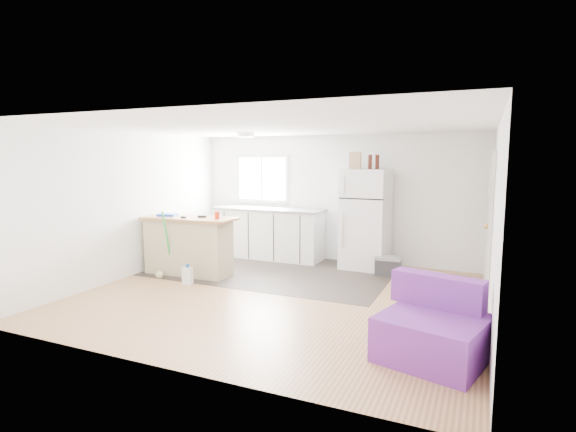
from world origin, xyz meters
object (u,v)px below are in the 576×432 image
Objects in this scene: bottle_left at (370,162)px; kitchen_cabinets at (268,233)px; refrigerator at (366,219)px; cooler at (388,266)px; bottle_right at (377,162)px; cardboard_box at (355,160)px; purple_seat at (433,330)px; mop at (162,264)px; red_cup at (217,215)px; cleaner_jug at (188,276)px; blue_tray at (167,215)px; peninsula at (189,245)px.

kitchen_cabinets is at bearing 175.90° from bottle_left.
bottle_left reaches higher than refrigerator.
cooler is at bearing -9.35° from kitchen_cabinets.
cardboard_box is at bearing -167.30° from bottle_right.
bottle_left reaches higher than cooler.
mop is at bearing 178.51° from purple_seat.
red_cup is at bearing -139.12° from refrigerator.
purple_seat is 4.04m from cardboard_box.
kitchen_cabinets is 6.82× the size of cleaner_jug.
blue_tray is 3.61m from bottle_left.
blue_tray is at bearing -122.55° from kitchen_cabinets.
blue_tray is (-0.15, 0.36, 0.77)m from mop.
refrigerator reaches higher than blue_tray.
cardboard_box reaches higher than cleaner_jug.
kitchen_cabinets reaches higher than cooler.
red_cup is 0.48× the size of bottle_left.
kitchen_cabinets is 7.42× the size of cardboard_box.
cardboard_box is at bearing 154.96° from cooler.
bottle_right is at bearing 127.19° from purple_seat.
cardboard_box is at bearing 132.98° from purple_seat.
kitchen_cabinets is 8.90× the size of bottle_left.
bottle_left is (2.14, 1.53, 0.86)m from red_cup.
cooler and cleaner_jug have the same top height.
blue_tray is at bearing -153.59° from bottle_left.
cleaner_jug is (-0.31, -2.23, -0.36)m from kitchen_cabinets.
cardboard_box reaches higher than purple_seat.
kitchen_cabinets is 1.97× the size of mop.
refrigerator is 7.10× the size of bottle_right.
cooler is 3.65× the size of red_cup.
refrigerator is 3.74m from purple_seat.
cooler is 3.16m from purple_seat.
kitchen_cabinets is at bearing 168.26° from cooler.
cooler is (0.49, -0.37, -0.72)m from refrigerator.
refrigerator is at bearing -179.70° from bottle_right.
kitchen_cabinets is 18.54× the size of red_cup.
refrigerator is 2.64m from red_cup.
red_cup is 2.90m from bottle_right.
peninsula is at bearing -145.42° from refrigerator.
refrigerator is at bearing 38.27° from red_cup.
cooler is at bearing 20.66° from peninsula.
purple_seat is 4.55× the size of bottle_right.
bottle_right is at bearing 128.03° from cooler.
blue_tray is at bearing 102.64° from mop.
refrigerator is at bearing 140.91° from cooler.
purple_seat is at bearing -62.93° from refrigerator.
cardboard_box reaches higher than red_cup.
mop reaches higher than blue_tray.
bottle_left is at bearing 28.05° from peninsula.
kitchen_cabinets is 8.90× the size of bottle_right.
mop is at bearing 157.50° from cleaner_jug.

